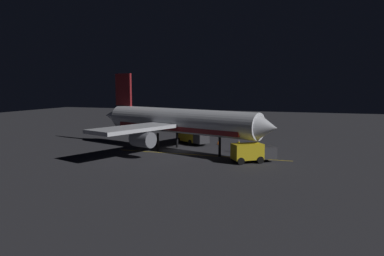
{
  "coord_description": "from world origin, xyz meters",
  "views": [
    {
      "loc": [
        51.29,
        20.08,
        9.65
      ],
      "look_at": [
        0.0,
        2.0,
        3.5
      ],
      "focal_mm": 35.09,
      "sensor_mm": 36.0,
      "label": 1
    }
  ],
  "objects_px": {
    "ground_crew_worker": "(239,146)",
    "traffic_cone_near_left": "(218,143)",
    "traffic_cone_near_right": "(260,151)",
    "traffic_cone_far": "(247,144)",
    "catering_truck": "(192,137)",
    "traffic_cone_under_wing": "(251,144)",
    "baggage_truck": "(252,153)",
    "airliner": "(176,122)"
  },
  "relations": [
    {
      "from": "traffic_cone_far",
      "to": "baggage_truck",
      "type": "bearing_deg",
      "value": 13.63
    },
    {
      "from": "ground_crew_worker",
      "to": "traffic_cone_near_left",
      "type": "height_order",
      "value": "ground_crew_worker"
    },
    {
      "from": "ground_crew_worker",
      "to": "traffic_cone_under_wing",
      "type": "height_order",
      "value": "ground_crew_worker"
    },
    {
      "from": "traffic_cone_under_wing",
      "to": "airliner",
      "type": "bearing_deg",
      "value": -48.46
    },
    {
      "from": "traffic_cone_far",
      "to": "traffic_cone_under_wing",
      "type": "bearing_deg",
      "value": 143.56
    },
    {
      "from": "traffic_cone_under_wing",
      "to": "traffic_cone_near_right",
      "type": "bearing_deg",
      "value": 21.77
    },
    {
      "from": "traffic_cone_under_wing",
      "to": "traffic_cone_far",
      "type": "xyz_separation_m",
      "value": [
        0.63,
        -0.47,
        0.0
      ]
    },
    {
      "from": "airliner",
      "to": "baggage_truck",
      "type": "relative_size",
      "value": 5.62
    },
    {
      "from": "ground_crew_worker",
      "to": "traffic_cone_near_right",
      "type": "xyz_separation_m",
      "value": [
        -0.63,
        3.0,
        -0.64
      ]
    },
    {
      "from": "baggage_truck",
      "to": "ground_crew_worker",
      "type": "bearing_deg",
      "value": -154.38
    },
    {
      "from": "catering_truck",
      "to": "traffic_cone_under_wing",
      "type": "xyz_separation_m",
      "value": [
        -1.83,
        9.53,
        -0.96
      ]
    },
    {
      "from": "traffic_cone_near_right",
      "to": "ground_crew_worker",
      "type": "bearing_deg",
      "value": -78.23
    },
    {
      "from": "traffic_cone_near_left",
      "to": "traffic_cone_under_wing",
      "type": "xyz_separation_m",
      "value": [
        -0.85,
        5.23,
        0.0
      ]
    },
    {
      "from": "traffic_cone_near_left",
      "to": "baggage_truck",
      "type": "bearing_deg",
      "value": 31.97
    },
    {
      "from": "traffic_cone_near_left",
      "to": "traffic_cone_near_right",
      "type": "distance_m",
      "value": 9.56
    },
    {
      "from": "catering_truck",
      "to": "traffic_cone_near_left",
      "type": "bearing_deg",
      "value": 102.79
    },
    {
      "from": "catering_truck",
      "to": "baggage_truck",
      "type": "bearing_deg",
      "value": 46.29
    },
    {
      "from": "traffic_cone_near_right",
      "to": "airliner",
      "type": "bearing_deg",
      "value": -80.23
    },
    {
      "from": "baggage_truck",
      "to": "traffic_cone_under_wing",
      "type": "relative_size",
      "value": 10.35
    },
    {
      "from": "traffic_cone_near_left",
      "to": "ground_crew_worker",
      "type": "bearing_deg",
      "value": 37.76
    },
    {
      "from": "traffic_cone_near_left",
      "to": "traffic_cone_far",
      "type": "distance_m",
      "value": 4.77
    },
    {
      "from": "catering_truck",
      "to": "traffic_cone_near_left",
      "type": "distance_m",
      "value": 4.52
    },
    {
      "from": "airliner",
      "to": "baggage_truck",
      "type": "height_order",
      "value": "airliner"
    },
    {
      "from": "traffic_cone_near_right",
      "to": "traffic_cone_under_wing",
      "type": "height_order",
      "value": "same"
    },
    {
      "from": "airliner",
      "to": "traffic_cone_near_left",
      "type": "bearing_deg",
      "value": 150.31
    },
    {
      "from": "traffic_cone_near_right",
      "to": "traffic_cone_far",
      "type": "xyz_separation_m",
      "value": [
        -5.77,
        -3.03,
        0.0
      ]
    },
    {
      "from": "ground_crew_worker",
      "to": "airliner",
      "type": "bearing_deg",
      "value": -80.9
    },
    {
      "from": "airliner",
      "to": "catering_truck",
      "type": "distance_m",
      "value": 7.35
    },
    {
      "from": "catering_truck",
      "to": "traffic_cone_near_right",
      "type": "height_order",
      "value": "catering_truck"
    },
    {
      "from": "traffic_cone_under_wing",
      "to": "catering_truck",
      "type": "bearing_deg",
      "value": -79.15
    },
    {
      "from": "ground_crew_worker",
      "to": "traffic_cone_under_wing",
      "type": "xyz_separation_m",
      "value": [
        -7.03,
        0.44,
        -0.64
      ]
    },
    {
      "from": "ground_crew_worker",
      "to": "traffic_cone_under_wing",
      "type": "bearing_deg",
      "value": 176.39
    },
    {
      "from": "traffic_cone_near_left",
      "to": "traffic_cone_under_wing",
      "type": "relative_size",
      "value": 1.0
    },
    {
      "from": "airliner",
      "to": "traffic_cone_near_left",
      "type": "distance_m",
      "value": 9.69
    },
    {
      "from": "ground_crew_worker",
      "to": "traffic_cone_near_left",
      "type": "distance_m",
      "value": 7.84
    },
    {
      "from": "traffic_cone_near_left",
      "to": "traffic_cone_under_wing",
      "type": "distance_m",
      "value": 5.3
    },
    {
      "from": "catering_truck",
      "to": "ground_crew_worker",
      "type": "xyz_separation_m",
      "value": [
        5.2,
        9.09,
        -0.32
      ]
    },
    {
      "from": "catering_truck",
      "to": "ground_crew_worker",
      "type": "height_order",
      "value": "catering_truck"
    },
    {
      "from": "airliner",
      "to": "ground_crew_worker",
      "type": "xyz_separation_m",
      "value": [
        -1.47,
        9.14,
        -3.42
      ]
    },
    {
      "from": "airliner",
      "to": "ground_crew_worker",
      "type": "relative_size",
      "value": 18.4
    },
    {
      "from": "airliner",
      "to": "traffic_cone_under_wing",
      "type": "relative_size",
      "value": 58.22
    },
    {
      "from": "baggage_truck",
      "to": "ground_crew_worker",
      "type": "relative_size",
      "value": 3.27
    }
  ]
}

